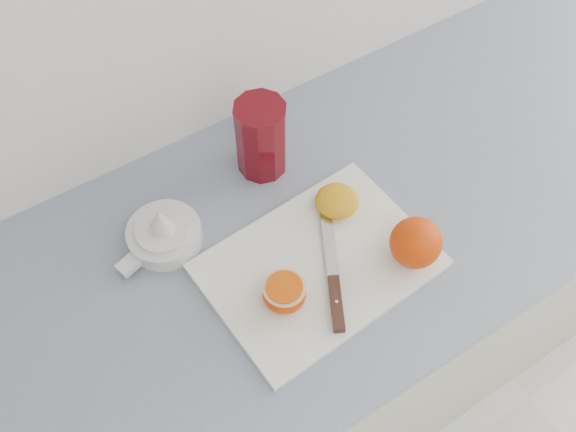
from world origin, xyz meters
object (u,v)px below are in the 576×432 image
at_px(citrus_juicer, 163,233).
at_px(red_tumbler, 261,140).
at_px(cutting_board, 318,265).
at_px(half_orange, 284,293).
at_px(counter, 273,348).

height_order(citrus_juicer, red_tumbler, red_tumbler).
relative_size(cutting_board, red_tumbler, 2.40).
bearing_deg(half_orange, counter, 73.47).
relative_size(counter, cutting_board, 7.05).
xyz_separation_m(cutting_board, half_orange, (-0.08, -0.03, 0.03)).
distance_m(cutting_board, red_tumbler, 0.25).
distance_m(half_orange, citrus_juicer, 0.24).
bearing_deg(citrus_juicer, red_tumbler, 13.15).
bearing_deg(counter, cutting_board, -55.57).
distance_m(counter, citrus_juicer, 0.50).
bearing_deg(red_tumbler, cutting_board, -98.11).
bearing_deg(cutting_board, red_tumbler, 81.89).
distance_m(counter, red_tumbler, 0.55).
height_order(counter, cutting_board, cutting_board).
distance_m(cutting_board, half_orange, 0.09).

